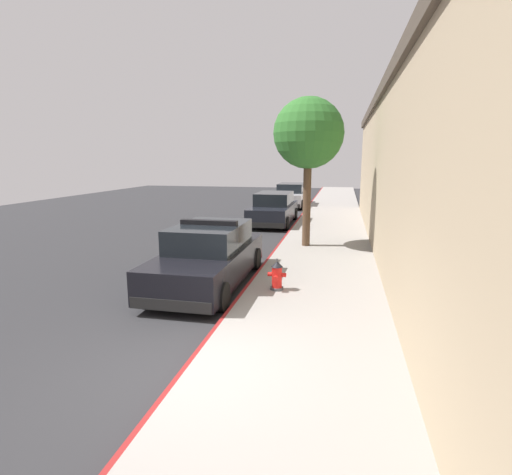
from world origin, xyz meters
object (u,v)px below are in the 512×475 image
police_cruiser (209,257)px  parked_car_silver_ahead (274,209)px  fire_hydrant (277,275)px  parked_car_dark_far (291,196)px  street_tree (308,134)px

police_cruiser → parked_car_silver_ahead: size_ratio=1.00×
police_cruiser → fire_hydrant: bearing=-13.5°
fire_hydrant → parked_car_dark_far: bearing=96.3°
police_cruiser → parked_car_dark_far: bearing=90.5°
fire_hydrant → police_cruiser: bearing=166.5°
parked_car_dark_far → fire_hydrant: bearing=-83.7°
police_cruiser → parked_car_silver_ahead: (-0.05, 10.10, -0.00)m
parked_car_silver_ahead → parked_car_dark_far: bearing=90.8°
parked_car_silver_ahead → parked_car_dark_far: same height
street_tree → police_cruiser: bearing=-113.5°
police_cruiser → street_tree: 6.11m
fire_hydrant → street_tree: street_tree is taller
fire_hydrant → street_tree: 6.27m
street_tree → fire_hydrant: bearing=-92.4°
police_cruiser → parked_car_dark_far: 17.71m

